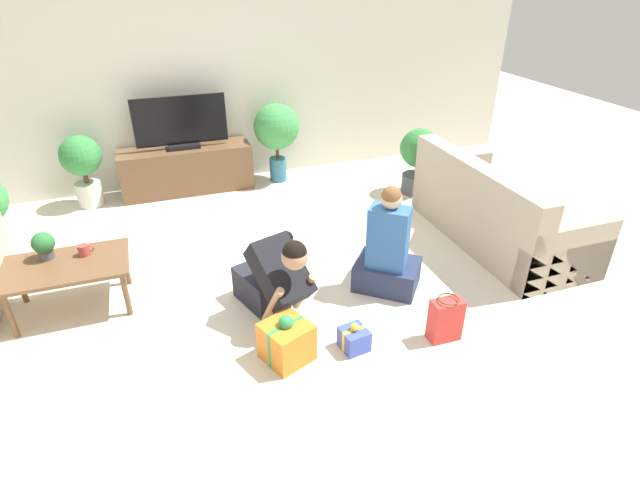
# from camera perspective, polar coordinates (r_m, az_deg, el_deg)

# --- Properties ---
(ground_plane) EXTENTS (16.00, 16.00, 0.00)m
(ground_plane) POSITION_cam_1_polar(r_m,az_deg,el_deg) (4.34, -6.88, -5.53)
(ground_plane) COLOR beige
(wall_back) EXTENTS (8.40, 0.06, 2.60)m
(wall_back) POSITION_cam_1_polar(r_m,az_deg,el_deg) (6.28, -13.48, 17.92)
(wall_back) COLOR beige
(wall_back) RESTS_ON ground_plane
(sofa_right) EXTENTS (0.88, 1.90, 0.84)m
(sofa_right) POSITION_cam_1_polar(r_m,az_deg,el_deg) (5.20, 19.45, 2.87)
(sofa_right) COLOR tan
(sofa_right) RESTS_ON ground_plane
(coffee_table) EXTENTS (0.93, 0.59, 0.42)m
(coffee_table) POSITION_cam_1_polar(r_m,az_deg,el_deg) (4.35, -26.99, -3.02)
(coffee_table) COLOR brown
(coffee_table) RESTS_ON ground_plane
(tv_console) EXTENTS (1.52, 0.44, 0.54)m
(tv_console) POSITION_cam_1_polar(r_m,az_deg,el_deg) (6.25, -14.94, 7.80)
(tv_console) COLOR brown
(tv_console) RESTS_ON ground_plane
(tv) EXTENTS (1.05, 0.20, 0.60)m
(tv) POSITION_cam_1_polar(r_m,az_deg,el_deg) (6.08, -15.60, 12.48)
(tv) COLOR black
(tv) RESTS_ON tv_console
(potted_plant_corner_right) EXTENTS (0.45, 0.45, 0.78)m
(potted_plant_corner_right) POSITION_cam_1_polar(r_m,az_deg,el_deg) (6.04, 11.21, 9.35)
(potted_plant_corner_right) COLOR #4C4C51
(potted_plant_corner_right) RESTS_ON ground_plane
(potted_plant_back_left) EXTENTS (0.44, 0.44, 0.82)m
(potted_plant_back_left) POSITION_cam_1_polar(r_m,az_deg,el_deg) (6.16, -25.53, 7.91)
(potted_plant_back_left) COLOR beige
(potted_plant_back_left) RESTS_ON ground_plane
(potted_plant_back_right) EXTENTS (0.55, 0.55, 0.97)m
(potted_plant_back_right) POSITION_cam_1_polar(r_m,az_deg,el_deg) (6.24, -5.00, 12.43)
(potted_plant_back_right) COLOR #336B84
(potted_plant_back_right) RESTS_ON ground_plane
(person_kneeling) EXTENTS (0.55, 0.83, 0.79)m
(person_kneeling) POSITION_cam_1_polar(r_m,az_deg,el_deg) (3.85, -5.31, -4.27)
(person_kneeling) COLOR #23232D
(person_kneeling) RESTS_ON ground_plane
(person_sitting) EXTENTS (0.66, 0.64, 0.96)m
(person_sitting) POSITION_cam_1_polar(r_m,az_deg,el_deg) (4.18, 7.75, -1.60)
(person_sitting) COLOR #283351
(person_sitting) RESTS_ON ground_plane
(dog) EXTENTS (0.15, 0.49, 0.30)m
(dog) POSITION_cam_1_polar(r_m,az_deg,el_deg) (4.50, -3.27, -0.96)
(dog) COLOR black
(dog) RESTS_ON ground_plane
(gift_box_a) EXTENTS (0.21, 0.21, 0.22)m
(gift_box_a) POSITION_cam_1_polar(r_m,az_deg,el_deg) (3.67, 3.92, -11.17)
(gift_box_a) COLOR #3D51BC
(gift_box_a) RESTS_ON ground_plane
(gift_box_b) EXTENTS (0.39, 0.39, 0.37)m
(gift_box_b) POSITION_cam_1_polar(r_m,az_deg,el_deg) (3.55, -3.84, -11.44)
(gift_box_b) COLOR orange
(gift_box_b) RESTS_ON ground_plane
(gift_bag_a) EXTENTS (0.24, 0.15, 0.36)m
(gift_bag_a) POSITION_cam_1_polar(r_m,az_deg,el_deg) (3.80, 14.15, -8.80)
(gift_bag_a) COLOR red
(gift_bag_a) RESTS_ON ground_plane
(mug) EXTENTS (0.12, 0.08, 0.09)m
(mug) POSITION_cam_1_polar(r_m,az_deg,el_deg) (4.37, -25.38, -1.06)
(mug) COLOR #B23D38
(mug) RESTS_ON coffee_table
(tabletop_plant) EXTENTS (0.17, 0.17, 0.22)m
(tabletop_plant) POSITION_cam_1_polar(r_m,az_deg,el_deg) (4.42, -29.06, -0.46)
(tabletop_plant) COLOR #4C4C51
(tabletop_plant) RESTS_ON coffee_table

